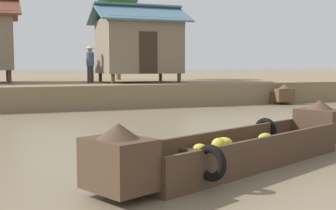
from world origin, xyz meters
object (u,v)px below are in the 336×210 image
at_px(banana_boat, 243,146).
at_px(fishing_skiff_distant, 266,94).
at_px(vendor_person, 90,62).
at_px(stilt_house_mid_right, 138,45).

relative_size(banana_boat, fishing_skiff_distant, 1.52).
bearing_deg(vendor_person, banana_boat, -90.33).
bearing_deg(banana_boat, fishing_skiff_distant, 55.15).
xyz_separation_m(banana_boat, stilt_house_mid_right, (2.30, 13.30, 2.30)).
xyz_separation_m(fishing_skiff_distant, stilt_house_mid_right, (-5.76, 1.72, 2.30)).
distance_m(stilt_house_mid_right, vendor_person, 2.36).
bearing_deg(banana_boat, vendor_person, 89.67).
bearing_deg(fishing_skiff_distant, banana_boat, -124.85).
relative_size(banana_boat, stilt_house_mid_right, 1.45).
height_order(banana_boat, vendor_person, vendor_person).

